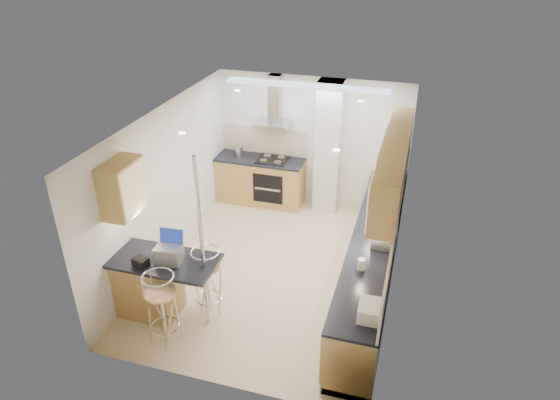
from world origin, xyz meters
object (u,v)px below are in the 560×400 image
(laptop, at_px, (169,254))
(bar_stool_end, at_px, (207,281))
(microwave, at_px, (385,234))
(bar_stool_near, at_px, (162,309))
(bread_bin, at_px, (370,311))

(laptop, bearing_deg, bar_stool_end, 27.87)
(microwave, distance_m, bar_stool_near, 3.16)
(bar_stool_near, height_order, bar_stool_end, bar_stool_near)
(bar_stool_near, bearing_deg, bread_bin, 0.31)
(laptop, distance_m, bar_stool_near, 0.70)
(laptop, xyz_separation_m, bar_stool_near, (0.08, -0.45, -0.53))
(laptop, distance_m, bar_stool_end, 0.72)
(microwave, xyz_separation_m, laptop, (-2.66, -1.29, -0.01))
(bar_stool_end, xyz_separation_m, bread_bin, (2.27, -0.56, 0.50))
(laptop, relative_size, bread_bin, 1.00)
(microwave, bearing_deg, laptop, 114.21)
(microwave, bearing_deg, bar_stool_end, 112.89)
(laptop, bearing_deg, microwave, 20.73)
(bar_stool_end, height_order, bread_bin, bread_bin)
(microwave, relative_size, bar_stool_near, 0.49)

